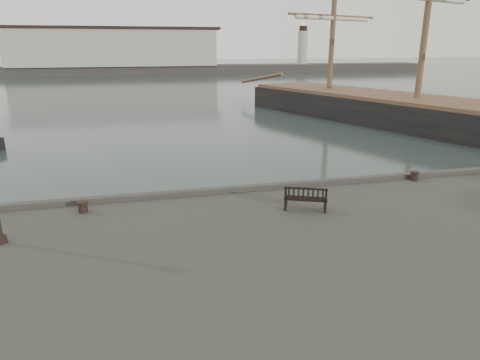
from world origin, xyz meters
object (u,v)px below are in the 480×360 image
object	(u,v)px
bench	(305,203)
tall_ship_main	(414,119)
bollard_right	(414,176)
bollard_left	(83,207)

from	to	relation	value
bench	tall_ship_main	world-z (taller)	tall_ship_main
bollard_right	tall_ship_main	size ratio (longest dim) A/B	0.01
bollard_right	tall_ship_main	world-z (taller)	tall_ship_main
bollard_left	bollard_right	distance (m)	12.39
tall_ship_main	bollard_right	bearing A→B (deg)	-146.03
bollard_right	tall_ship_main	distance (m)	21.67
bench	tall_ship_main	bearing A→B (deg)	71.26
bollard_left	bollard_right	size ratio (longest dim) A/B	1.03
bollard_left	tall_ship_main	distance (m)	30.80
bench	tall_ship_main	distance (m)	26.57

